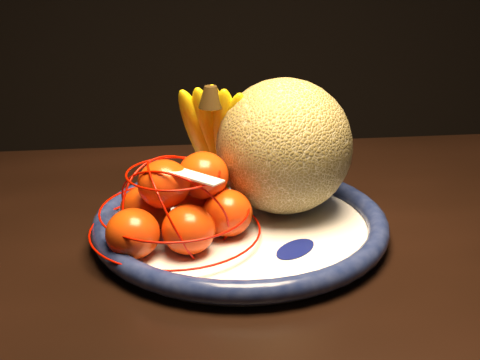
{
  "coord_description": "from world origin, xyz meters",
  "views": [
    {
      "loc": [
        -0.14,
        -0.75,
        1.15
      ],
      "look_at": [
        -0.11,
        0.02,
        0.85
      ],
      "focal_mm": 50.0,
      "sensor_mm": 36.0,
      "label": 1
    }
  ],
  "objects_px": {
    "mandarin_bag": "(179,207)",
    "cantaloupe": "(284,146)",
    "dining_table": "(345,330)",
    "fruit_bowl": "(240,224)",
    "banana_bunch": "(218,137)"
  },
  "relations": [
    {
      "from": "dining_table",
      "to": "fruit_bowl",
      "type": "relative_size",
      "value": 4.4
    },
    {
      "from": "fruit_bowl",
      "to": "cantaloupe",
      "type": "height_order",
      "value": "cantaloupe"
    },
    {
      "from": "dining_table",
      "to": "cantaloupe",
      "type": "distance_m",
      "value": 0.24
    },
    {
      "from": "banana_bunch",
      "to": "mandarin_bag",
      "type": "xyz_separation_m",
      "value": [
        -0.05,
        -0.11,
        -0.05
      ]
    },
    {
      "from": "fruit_bowl",
      "to": "mandarin_bag",
      "type": "height_order",
      "value": "mandarin_bag"
    },
    {
      "from": "fruit_bowl",
      "to": "cantaloupe",
      "type": "xyz_separation_m",
      "value": [
        0.06,
        0.05,
        0.09
      ]
    },
    {
      "from": "mandarin_bag",
      "to": "cantaloupe",
      "type": "bearing_deg",
      "value": 31.09
    },
    {
      "from": "banana_bunch",
      "to": "cantaloupe",
      "type": "bearing_deg",
      "value": -6.13
    },
    {
      "from": "dining_table",
      "to": "banana_bunch",
      "type": "bearing_deg",
      "value": 126.27
    },
    {
      "from": "fruit_bowl",
      "to": "cantaloupe",
      "type": "bearing_deg",
      "value": 38.31
    },
    {
      "from": "fruit_bowl",
      "to": "mandarin_bag",
      "type": "relative_size",
      "value": 1.43
    },
    {
      "from": "banana_bunch",
      "to": "mandarin_bag",
      "type": "height_order",
      "value": "banana_bunch"
    },
    {
      "from": "cantaloupe",
      "to": "mandarin_bag",
      "type": "height_order",
      "value": "cantaloupe"
    },
    {
      "from": "fruit_bowl",
      "to": "mandarin_bag",
      "type": "bearing_deg",
      "value": -155.47
    },
    {
      "from": "dining_table",
      "to": "mandarin_bag",
      "type": "height_order",
      "value": "mandarin_bag"
    }
  ]
}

